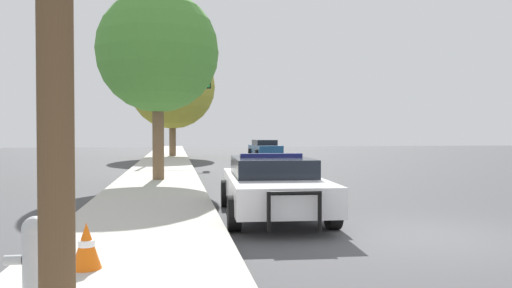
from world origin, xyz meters
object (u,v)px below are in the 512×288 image
at_px(traffic_light, 177,98).
at_px(tree_sidewalk_far, 172,86).
at_px(fire_hydrant, 35,255).
at_px(traffic_cone, 86,245).
at_px(police_car, 272,184).
at_px(tree_sidewalk_near, 158,52).
at_px(car_background_oncoming, 265,148).

distance_m(traffic_light, tree_sidewalk_far, 7.73).
distance_m(fire_hydrant, traffic_cone, 1.18).
relative_size(traffic_light, tree_sidewalk_far, 0.65).
height_order(police_car, tree_sidewalk_near, tree_sidewalk_near).
xyz_separation_m(traffic_light, car_background_oncoming, (6.29, 6.06, -3.16)).
xyz_separation_m(police_car, tree_sidewalk_near, (-2.70, 7.72, 4.04)).
bearing_deg(tree_sidewalk_near, fire_hydrant, -93.56).
height_order(tree_sidewalk_near, traffic_cone, tree_sidewalk_near).
distance_m(police_car, tree_sidewalk_far, 26.69).
relative_size(fire_hydrant, traffic_light, 0.16).
relative_size(fire_hydrant, car_background_oncoming, 0.20).
bearing_deg(traffic_light, traffic_cone, -93.06).
distance_m(car_background_oncoming, tree_sidewalk_near, 18.78).
xyz_separation_m(traffic_light, tree_sidewalk_far, (-0.29, 7.61, 1.34)).
relative_size(fire_hydrant, tree_sidewalk_near, 0.13).
distance_m(car_background_oncoming, traffic_cone, 29.85).
xyz_separation_m(fire_hydrant, tree_sidewalk_far, (1.24, 31.56, 4.61)).
bearing_deg(police_car, tree_sidewalk_near, -67.62).
height_order(fire_hydrant, tree_sidewalk_near, tree_sidewalk_near).
bearing_deg(police_car, tree_sidewalk_far, -81.96).
height_order(fire_hydrant, tree_sidewalk_far, tree_sidewalk_far).
relative_size(police_car, fire_hydrant, 5.99).
bearing_deg(traffic_light, tree_sidewalk_near, -93.78).
xyz_separation_m(car_background_oncoming, tree_sidewalk_near, (-7.01, -16.94, 4.05)).
bearing_deg(tree_sidewalk_far, traffic_cone, -91.76).
relative_size(police_car, tree_sidewalk_far, 0.63).
bearing_deg(traffic_cone, traffic_light, 86.94).
bearing_deg(tree_sidewalk_far, police_car, -85.05).
height_order(police_car, traffic_cone, police_car).
bearing_deg(traffic_cone, car_background_oncoming, 75.43).
relative_size(traffic_light, tree_sidewalk_near, 0.78).
height_order(police_car, fire_hydrant, police_car).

